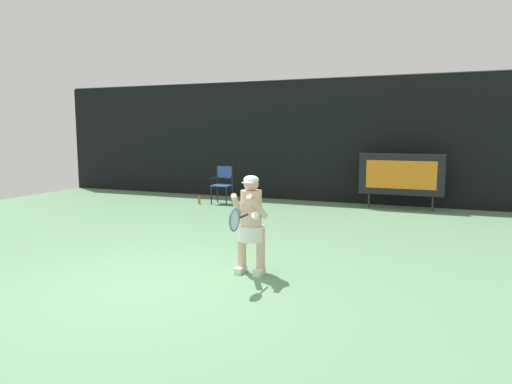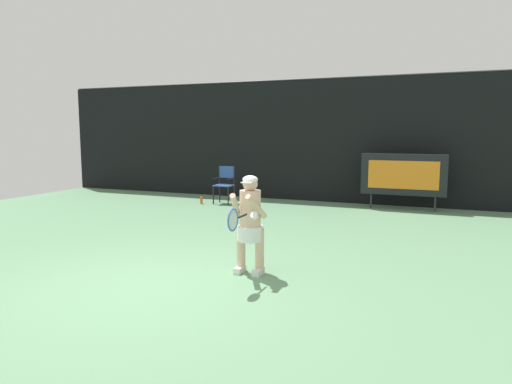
# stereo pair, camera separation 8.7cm
# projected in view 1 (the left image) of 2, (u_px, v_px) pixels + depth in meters

# --- Properties ---
(ground) EXTENTS (18.00, 22.00, 0.03)m
(ground) POSITION_uv_depth(u_px,v_px,m) (143.00, 292.00, 6.08)
(ground) COLOR #629169
(backdrop_screen) EXTENTS (18.00, 0.12, 3.66)m
(backdrop_screen) POSITION_uv_depth(u_px,v_px,m) (314.00, 141.00, 13.84)
(backdrop_screen) COLOR black
(backdrop_screen) RESTS_ON ground
(scoreboard) EXTENTS (2.20, 0.21, 1.50)m
(scoreboard) POSITION_uv_depth(u_px,v_px,m) (401.00, 175.00, 12.36)
(scoreboard) COLOR black
(scoreboard) RESTS_ON ground
(umpire_chair) EXTENTS (0.52, 0.44, 1.08)m
(umpire_chair) POSITION_uv_depth(u_px,v_px,m) (223.00, 182.00, 13.47)
(umpire_chair) COLOR black
(umpire_chair) RESTS_ON ground
(water_bottle) EXTENTS (0.07, 0.07, 0.27)m
(water_bottle) POSITION_uv_depth(u_px,v_px,m) (199.00, 200.00, 13.42)
(water_bottle) COLOR #D35D15
(water_bottle) RESTS_ON ground
(tennis_player) EXTENTS (0.52, 0.59, 1.46)m
(tennis_player) POSITION_uv_depth(u_px,v_px,m) (251.00, 221.00, 6.78)
(tennis_player) COLOR white
(tennis_player) RESTS_ON ground
(tennis_racket) EXTENTS (0.03, 0.60, 0.31)m
(tennis_racket) POSITION_uv_depth(u_px,v_px,m) (235.00, 220.00, 6.13)
(tennis_racket) COLOR black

